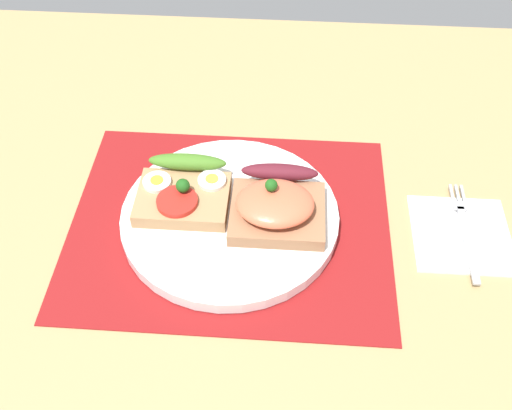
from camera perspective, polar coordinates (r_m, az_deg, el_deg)
The scene contains 7 objects.
ground_plane at distance 70.51cm, azimuth -2.44°, elevation -2.59°, with size 120.00×90.00×3.20cm, color tan.
placemat at distance 69.17cm, azimuth -2.48°, elevation -1.66°, with size 36.81×30.04×0.30cm, color maroon.
plate at distance 68.47cm, azimuth -2.51°, elevation -1.15°, with size 24.96×24.96×1.56cm, color white.
sandwich_egg_tomato at distance 68.75cm, azimuth -6.96°, elevation 1.31°, with size 10.48×9.44×3.89cm.
sandwich_salmon at distance 66.07cm, azimuth 1.99°, elevation 0.05°, with size 10.54×10.44×5.50cm.
napkin at distance 71.96cm, azimuth 19.02°, elevation -2.38°, with size 11.07×11.24×0.60cm, color white.
fork at distance 71.82cm, azimuth 19.37°, elevation -2.08°, with size 1.62×14.56×0.32cm.
Camera 1 is at (6.11, -44.68, 52.60)cm, focal length 41.73 mm.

